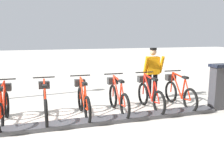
{
  "coord_description": "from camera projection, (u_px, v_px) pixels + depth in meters",
  "views": [
    {
      "loc": [
        -5.47,
        0.45,
        2.08
      ],
      "look_at": [
        0.5,
        -1.48,
        0.9
      ],
      "focal_mm": 39.8,
      "sensor_mm": 36.0,
      "label": 1
    }
  ],
  "objects": [
    {
      "name": "dock_rail_base",
      "position": [
        57.0,
        125.0,
        5.63
      ],
      "size": [
        0.44,
        8.33,
        0.1
      ],
      "primitive_type": "cube",
      "color": "#47474C",
      "rests_on": "ground"
    },
    {
      "name": "bike_docked_1",
      "position": [
        149.0,
        94.0,
        6.94
      ],
      "size": [
        1.72,
        0.54,
        1.02
      ],
      "color": "black",
      "rests_on": "ground"
    },
    {
      "name": "bike_docked_4",
      "position": [
        45.0,
        103.0,
        6.08
      ],
      "size": [
        1.72,
        0.54,
        1.02
      ],
      "color": "black",
      "rests_on": "ground"
    },
    {
      "name": "worker_near_rack",
      "position": [
        153.0,
        71.0,
        8.01
      ],
      "size": [
        0.52,
        0.66,
        1.66
      ],
      "color": "white",
      "rests_on": "ground"
    },
    {
      "name": "ground_plane",
      "position": [
        57.0,
        127.0,
        5.64
      ],
      "size": [
        60.0,
        60.0,
        0.0
      ],
      "primitive_type": "plane",
      "color": "beige"
    },
    {
      "name": "payment_kiosk",
      "position": [
        219.0,
        86.0,
        6.92
      ],
      "size": [
        0.36,
        0.52,
        1.28
      ],
      "color": "#38383D",
      "rests_on": "ground"
    },
    {
      "name": "bike_docked_5",
      "position": [
        4.0,
        106.0,
        5.8
      ],
      "size": [
        1.72,
        0.54,
        1.02
      ],
      "color": "black",
      "rests_on": "ground"
    },
    {
      "name": "bike_docked_2",
      "position": [
        118.0,
        97.0,
        6.65
      ],
      "size": [
        1.72,
        0.54,
        1.02
      ],
      "color": "black",
      "rests_on": "ground"
    },
    {
      "name": "bike_docked_0",
      "position": [
        179.0,
        92.0,
        7.22
      ],
      "size": [
        1.72,
        0.54,
        1.02
      ],
      "color": "black",
      "rests_on": "ground"
    },
    {
      "name": "bike_docked_3",
      "position": [
        83.0,
        100.0,
        6.37
      ],
      "size": [
        1.72,
        0.54,
        1.02
      ],
      "color": "black",
      "rests_on": "ground"
    }
  ]
}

